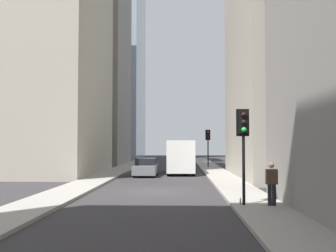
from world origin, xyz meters
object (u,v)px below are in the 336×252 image
Objects in this scene: delivery_truck at (181,157)px; pedestrian at (272,182)px; traffic_light_foreground at (243,134)px; hatchback_grey at (146,168)px; discarded_bottle at (240,202)px; traffic_light_midblock at (208,139)px.

delivery_truck is 3.83× the size of pedestrian.
traffic_light_foreground is at bearing 84.73° from pedestrian.
traffic_light_foreground is (-15.87, -5.28, 2.29)m from hatchback_grey.
delivery_truck reaches higher than discarded_bottle.
traffic_light_midblock is 26.15m from discarded_bottle.
pedestrian reaches higher than discarded_bottle.
traffic_light_midblock is at bearing -19.89° from delivery_truck.
traffic_light_foreground is at bearing -161.60° from hatchback_grey.
delivery_truck is 23.93× the size of discarded_bottle.
traffic_light_foreground is 2.27× the size of pedestrian.
traffic_light_midblock is (26.15, -0.40, 0.07)m from traffic_light_foreground.
delivery_truck is 1.69× the size of traffic_light_foreground.
traffic_light_foreground is at bearing -172.25° from delivery_truck.
hatchback_grey is 1.12× the size of traffic_light_foreground.
traffic_light_midblock is 26.33m from pedestrian.
traffic_light_foreground is (-18.21, -2.48, 1.49)m from delivery_truck.
pedestrian is 1.46m from discarded_bottle.
traffic_light_midblock reaches higher than pedestrian.
traffic_light_foreground reaches higher than delivery_truck.
traffic_light_midblock is at bearing 1.49° from pedestrian.
pedestrian is at bearing -158.29° from hatchback_grey.
delivery_truck is at bearing 10.99° from pedestrian.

